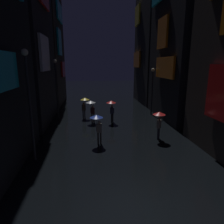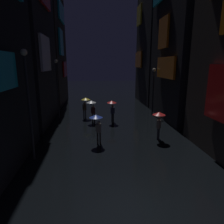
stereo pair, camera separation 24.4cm
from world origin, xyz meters
The scene contains 12 objects.
ground_plane centered at (0.00, 0.00, 0.00)m, with size 120.00×120.00×0.00m, color black.
building_left_far centered at (-7.48, 22.38, 9.74)m, with size 4.25×8.77×19.48m.
building_right_mid centered at (7.48, 13.21, 7.83)m, with size 4.25×8.42×15.65m.
building_right_far centered at (7.49, 21.88, 8.77)m, with size 4.25×7.73×17.55m.
pedestrian_midstreet_left_blue centered at (-1.25, 6.66, 1.67)m, with size 0.90×0.90×2.12m.
pedestrian_near_crossing_red centered at (3.22, 7.02, 1.67)m, with size 0.90×0.90×2.12m.
pedestrian_far_right_yellow centered at (-2.26, 13.65, 1.67)m, with size 0.90×0.90×2.12m.
pedestrian_midstreet_centre_red centered at (0.29, 11.80, 1.67)m, with size 0.90×0.90×2.12m.
pedestrian_foreground_left_clear centered at (-1.59, 12.04, 1.67)m, with size 0.90×0.90×2.12m.
streetlamp_right_far centered at (5.00, 14.43, 3.18)m, with size 0.36×0.36×5.02m.
streetlamp_left_near centered at (-5.00, 4.70, 3.83)m, with size 0.36×0.36×6.23m.
streetlamp_left_far centered at (-5.00, 14.02, 3.65)m, with size 0.36×0.36×5.89m.
Camera 2 is at (-1.50, -6.45, 5.48)m, focal length 32.00 mm.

